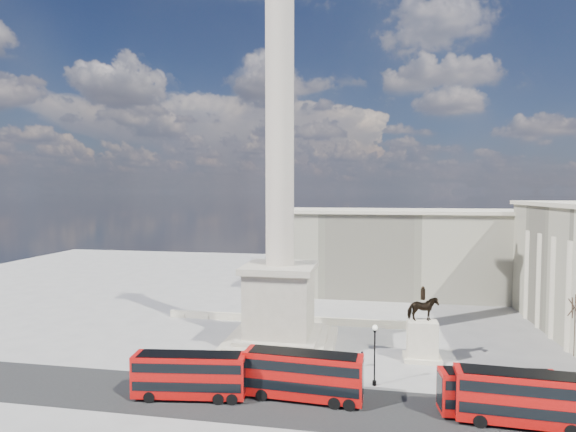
# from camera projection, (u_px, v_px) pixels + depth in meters

# --- Properties ---
(ground) EXTENTS (180.00, 180.00, 0.00)m
(ground) POSITION_uv_depth(u_px,v_px,m) (272.00, 362.00, 52.99)
(ground) COLOR gray
(ground) RESTS_ON ground
(asphalt_road) EXTENTS (120.00, 9.00, 0.01)m
(asphalt_road) POSITION_uv_depth(u_px,v_px,m) (301.00, 405.00, 42.29)
(asphalt_road) COLOR #262626
(asphalt_road) RESTS_ON ground
(nelsons_column) EXTENTS (14.00, 14.00, 49.85)m
(nelsons_column) POSITION_uv_depth(u_px,v_px,m) (280.00, 248.00, 57.22)
(nelsons_column) COLOR #AEA591
(nelsons_column) RESTS_ON ground
(balustrade_wall) EXTENTS (40.00, 0.60, 1.10)m
(balustrade_wall) POSITION_uv_depth(u_px,v_px,m) (294.00, 319.00, 68.70)
(balustrade_wall) COLOR beige
(balustrade_wall) RESTS_ON ground
(building_northeast) EXTENTS (51.00, 17.00, 16.60)m
(building_northeast) POSITION_uv_depth(u_px,v_px,m) (413.00, 252.00, 88.41)
(building_northeast) COLOR beige
(building_northeast) RESTS_ON ground
(red_bus_a) EXTENTS (11.11, 3.78, 4.41)m
(red_bus_a) POSITION_uv_depth(u_px,v_px,m) (190.00, 375.00, 43.52)
(red_bus_a) COLOR #B10B09
(red_bus_a) RESTS_ON ground
(red_bus_b) EXTENTS (11.59, 3.36, 4.64)m
(red_bus_b) POSITION_uv_depth(u_px,v_px,m) (304.00, 375.00, 43.22)
(red_bus_b) COLOR #B10B09
(red_bus_b) RESTS_ON ground
(red_bus_c) EXTENTS (10.41, 3.29, 4.15)m
(red_bus_c) POSITION_uv_depth(u_px,v_px,m) (499.00, 393.00, 39.87)
(red_bus_c) COLOR #B10B09
(red_bus_c) RESTS_ON ground
(red_bus_d) EXTENTS (11.59, 3.26, 4.65)m
(red_bus_d) POSITION_uv_depth(u_px,v_px,m) (526.00, 398.00, 38.35)
(red_bus_d) COLOR #B10B09
(red_bus_d) RESTS_ON ground
(victorian_lamp) EXTENTS (0.54, 0.54, 6.35)m
(victorian_lamp) POSITION_uv_depth(u_px,v_px,m) (375.00, 350.00, 46.38)
(victorian_lamp) COLOR black
(victorian_lamp) RESTS_ON ground
(equestrian_statue) EXTENTS (4.32, 3.24, 8.91)m
(equestrian_statue) POSITION_uv_depth(u_px,v_px,m) (422.00, 334.00, 53.38)
(equestrian_statue) COLOR beige
(equestrian_statue) RESTS_ON ground
(pedestrian_walking) EXTENTS (0.73, 0.52, 1.89)m
(pedestrian_walking) POSITION_uv_depth(u_px,v_px,m) (467.00, 377.00, 46.44)
(pedestrian_walking) COLOR black
(pedestrian_walking) RESTS_ON ground
(pedestrian_crossing) EXTENTS (0.84, 1.12, 1.77)m
(pedestrian_crossing) POSITION_uv_depth(u_px,v_px,m) (362.00, 359.00, 51.56)
(pedestrian_crossing) COLOR black
(pedestrian_crossing) RESTS_ON ground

